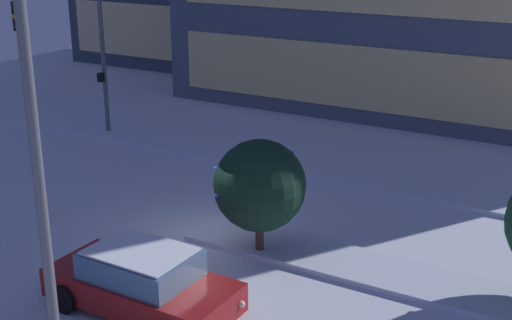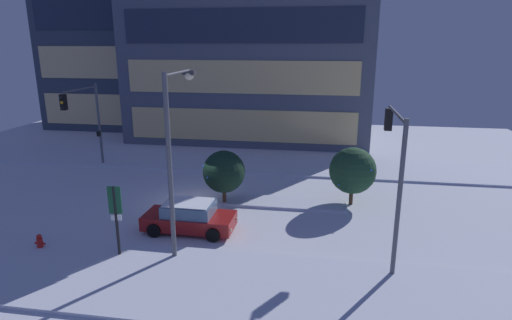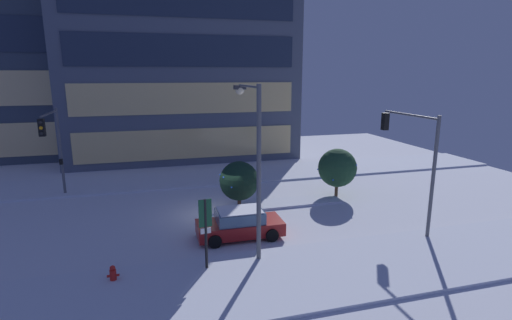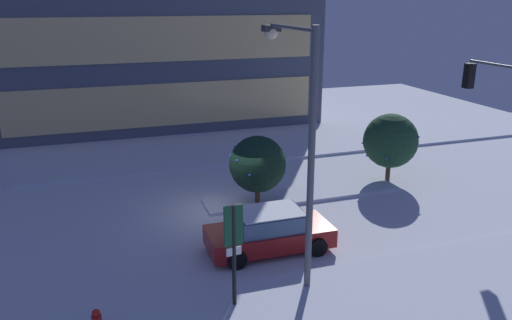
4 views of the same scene
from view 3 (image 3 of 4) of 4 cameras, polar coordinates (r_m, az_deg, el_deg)
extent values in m
plane|color=silver|center=(23.59, -5.83, -7.85)|extent=(52.00, 52.00, 0.00)
cube|color=silver|center=(16.23, -0.63, -17.55)|extent=(52.00, 5.20, 0.14)
cube|color=silver|center=(31.37, -8.41, -2.58)|extent=(52.00, 5.20, 0.14)
cube|color=silver|center=(24.94, 2.52, -6.48)|extent=(9.00, 1.80, 0.14)
cube|color=#4C5466|center=(41.61, -11.36, 17.84)|extent=(21.68, 12.90, 24.35)
cube|color=#E5C67F|center=(35.50, -9.85, 2.39)|extent=(19.51, 0.10, 2.71)
cube|color=#E5C67F|center=(35.02, -10.10, 8.94)|extent=(19.51, 0.10, 2.71)
cube|color=#232D42|center=(35.01, -10.36, 15.58)|extent=(19.51, 0.10, 2.71)
cube|color=#232D42|center=(35.47, -10.64, 22.13)|extent=(19.51, 0.10, 2.71)
cube|color=#384251|center=(45.41, -30.72, 12.23)|extent=(14.75, 9.23, 18.54)
cube|color=#F2D18C|center=(41.33, -31.26, 2.57)|extent=(13.27, 0.10, 3.09)
cube|color=#F2D18C|center=(40.92, -32.01, 8.96)|extent=(13.27, 0.10, 3.09)
cube|color=#232D42|center=(41.04, -32.79, 15.40)|extent=(13.27, 0.10, 3.09)
cube|color=maroon|center=(20.11, -2.40, -9.89)|extent=(4.39, 1.93, 0.66)
cube|color=slate|center=(19.88, -2.42, -8.27)|extent=(2.38, 1.72, 0.60)
cube|color=white|center=(19.77, -2.43, -7.36)|extent=(2.20, 1.60, 0.04)
sphere|color=#F9E5B2|center=(21.23, 3.10, -8.75)|extent=(0.16, 0.16, 0.16)
sphere|color=#F9E5B2|center=(20.11, 4.23, -10.02)|extent=(0.16, 0.16, 0.16)
cylinder|color=black|center=(21.35, 0.87, -9.08)|extent=(0.66, 0.23, 0.66)
cylinder|color=black|center=(19.69, 2.38, -11.03)|extent=(0.66, 0.23, 0.66)
cylinder|color=black|center=(20.81, -6.90, -9.77)|extent=(0.66, 0.23, 0.66)
cylinder|color=black|center=(19.10, -6.09, -11.87)|extent=(0.66, 0.23, 0.66)
cylinder|color=#565960|center=(20.96, 24.63, -2.59)|extent=(0.18, 0.18, 6.29)
cylinder|color=#565960|center=(22.13, 21.74, 6.18)|extent=(0.12, 4.35, 0.12)
cube|color=black|center=(23.95, 18.50, 5.40)|extent=(0.32, 0.36, 1.00)
sphere|color=black|center=(24.07, 18.31, 6.22)|extent=(0.20, 0.20, 0.20)
sphere|color=orange|center=(24.10, 18.25, 5.47)|extent=(0.20, 0.20, 0.20)
sphere|color=black|center=(24.14, 18.20, 4.71)|extent=(0.20, 0.20, 0.20)
cylinder|color=#565960|center=(29.35, -26.85, 1.03)|extent=(0.18, 0.18, 6.03)
cylinder|color=#565960|center=(27.04, -28.23, 6.05)|extent=(0.12, 3.99, 0.12)
cube|color=black|center=(25.17, -29.04, 4.20)|extent=(0.32, 0.36, 1.00)
sphere|color=black|center=(24.95, -29.22, 4.87)|extent=(0.20, 0.20, 0.20)
sphere|color=orange|center=(24.99, -29.14, 4.14)|extent=(0.20, 0.20, 0.20)
sphere|color=black|center=(25.03, -29.06, 3.42)|extent=(0.20, 0.20, 0.20)
cube|color=black|center=(29.26, -26.81, -0.24)|extent=(0.20, 0.24, 0.36)
cylinder|color=#565960|center=(16.53, 0.42, -2.50)|extent=(0.20, 0.20, 7.83)
cylinder|color=#565960|center=(17.49, -1.11, 10.83)|extent=(0.16, 3.17, 0.10)
cube|color=#333338|center=(19.02, -2.41, 10.66)|extent=(0.56, 0.36, 0.20)
sphere|color=#F9E5B2|center=(19.02, -2.41, 10.27)|extent=(0.44, 0.44, 0.44)
cylinder|color=red|center=(17.16, -20.31, -15.78)|extent=(0.26, 0.26, 0.58)
sphere|color=red|center=(17.00, -20.40, -14.72)|extent=(0.22, 0.22, 0.22)
cylinder|color=red|center=(17.17, -20.93, -15.72)|extent=(0.12, 0.10, 0.10)
cylinder|color=red|center=(17.13, -19.69, -15.68)|extent=(0.12, 0.10, 0.10)
cylinder|color=black|center=(16.61, -7.40, -11.03)|extent=(0.12, 0.12, 3.19)
cube|color=#144C2D|center=(16.23, -7.50, -7.79)|extent=(0.55, 0.12, 1.19)
cube|color=white|center=(16.52, -7.42, -10.31)|extent=(0.44, 0.10, 0.24)
cylinder|color=#473323|center=(27.11, 11.76, -4.32)|extent=(0.22, 0.22, 0.89)
sphere|color=#1E4228|center=(26.71, 11.90, -1.14)|extent=(2.60, 2.60, 2.60)
sphere|color=blue|center=(26.83, 9.57, -2.68)|extent=(0.10, 0.10, 0.10)
sphere|color=blue|center=(27.78, 10.33, -0.79)|extent=(0.10, 0.10, 0.10)
sphere|color=blue|center=(27.31, 13.13, 1.02)|extent=(0.10, 0.10, 0.10)
sphere|color=blue|center=(26.30, 14.57, -0.74)|extent=(0.10, 0.10, 0.10)
sphere|color=blue|center=(25.72, 11.28, -2.91)|extent=(0.10, 0.10, 0.10)
sphere|color=blue|center=(27.62, 12.16, 0.85)|extent=(0.10, 0.10, 0.10)
sphere|color=blue|center=(26.70, 9.09, -1.36)|extent=(0.10, 0.10, 0.10)
cylinder|color=#473323|center=(23.73, -2.48, -6.50)|extent=(0.22, 0.22, 0.91)
sphere|color=black|center=(23.29, -2.51, -3.09)|extent=(2.38, 2.38, 2.38)
sphere|color=blue|center=(24.01, -1.89, -0.84)|extent=(0.10, 0.10, 0.10)
sphere|color=blue|center=(24.26, -1.03, -3.96)|extent=(0.10, 0.10, 0.10)
sphere|color=blue|center=(22.24, -3.62, -4.05)|extent=(0.10, 0.10, 0.10)
sphere|color=blue|center=(23.59, -4.71, -1.30)|extent=(0.10, 0.10, 0.10)
sphere|color=blue|center=(23.87, -3.46, -0.73)|extent=(0.10, 0.10, 0.10)
sphere|color=blue|center=(23.20, -5.31, -2.15)|extent=(0.10, 0.10, 0.10)
sphere|color=blue|center=(22.55, -4.81, -2.56)|extent=(0.10, 0.10, 0.10)
camera|label=1|loc=(15.24, 45.23, 8.89)|focal=48.65mm
camera|label=2|loc=(10.48, 76.87, 6.74)|focal=29.87mm
camera|label=4|loc=(3.36, -41.73, 14.07)|focal=35.47mm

